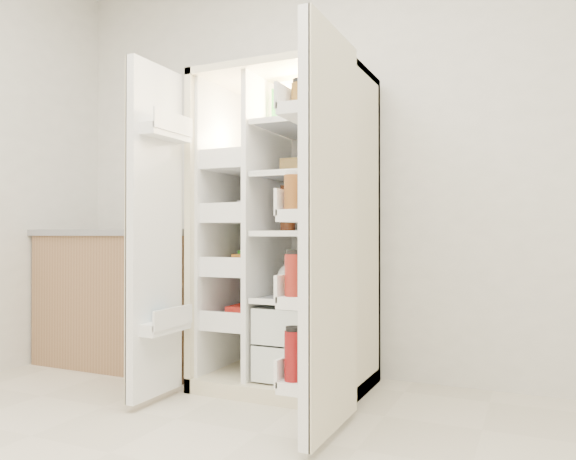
% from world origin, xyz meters
% --- Properties ---
extents(wall_back, '(4.00, 0.02, 2.70)m').
position_xyz_m(wall_back, '(0.00, 2.00, 1.35)').
color(wall_back, silver).
rests_on(wall_back, floor).
extents(refrigerator, '(0.92, 0.70, 1.80)m').
position_xyz_m(refrigerator, '(-0.18, 1.65, 0.74)').
color(refrigerator, beige).
rests_on(refrigerator, floor).
extents(freezer_door, '(0.15, 0.40, 1.72)m').
position_xyz_m(freezer_door, '(-0.70, 1.05, 0.89)').
color(freezer_door, white).
rests_on(freezer_door, floor).
extents(fridge_door, '(0.17, 0.58, 1.72)m').
position_xyz_m(fridge_door, '(0.28, 0.96, 0.87)').
color(fridge_door, white).
rests_on(fridge_door, floor).
extents(kitchen_counter, '(1.25, 0.67, 0.91)m').
position_xyz_m(kitchen_counter, '(-1.37, 1.68, 0.46)').
color(kitchen_counter, '#906B48').
rests_on(kitchen_counter, floor).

